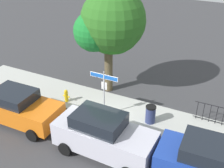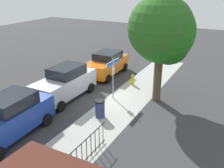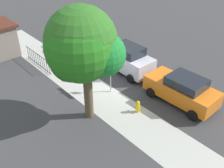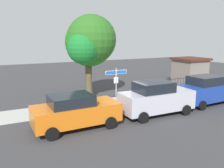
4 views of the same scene
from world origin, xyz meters
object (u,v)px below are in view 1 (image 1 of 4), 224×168
at_px(car_orange, 18,107).
at_px(shade_tree, 111,24).
at_px(car_silver, 104,135).
at_px(fire_hydrant, 66,96).
at_px(street_sign, 104,85).
at_px(trash_bin, 150,114).
at_px(car_blue, 214,166).

bearing_deg(car_orange, shade_tree, 59.98).
height_order(shade_tree, car_silver, shade_tree).
bearing_deg(fire_hydrant, shade_tree, 53.66).
height_order(street_sign, car_orange, street_sign).
bearing_deg(car_orange, trash_bin, 24.90).
bearing_deg(car_blue, street_sign, 156.60).
bearing_deg(shade_tree, street_sign, -71.44).
relative_size(car_orange, car_silver, 0.98).
bearing_deg(street_sign, car_blue, -21.08).
bearing_deg(trash_bin, fire_hydrant, -176.62).
distance_m(car_silver, trash_bin, 3.37).
height_order(car_blue, trash_bin, car_blue).
bearing_deg(car_silver, car_blue, 4.97).
height_order(street_sign, car_silver, street_sign).
bearing_deg(car_blue, fire_hydrant, 161.44).
relative_size(car_orange, trash_bin, 4.59).
xyz_separation_m(shade_tree, trash_bin, (3.33, -2.09, -3.78)).
xyz_separation_m(street_sign, car_blue, (6.03, -2.33, -0.88)).
bearing_deg(car_silver, trash_bin, 72.09).
xyz_separation_m(street_sign, trash_bin, (2.46, 0.50, -1.40)).
relative_size(street_sign, car_blue, 0.58).
relative_size(street_sign, fire_hydrant, 3.40).
relative_size(car_silver, car_blue, 0.99).
height_order(car_silver, car_blue, car_silver).
bearing_deg(car_blue, car_orange, 178.81).
distance_m(shade_tree, car_silver, 6.57).
height_order(car_blue, fire_hydrant, car_blue).
bearing_deg(shade_tree, trash_bin, -32.18).
bearing_deg(car_silver, shade_tree, 114.16).
distance_m(street_sign, car_blue, 6.53).
bearing_deg(street_sign, shade_tree, 108.56).
height_order(shade_tree, car_orange, shade_tree).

